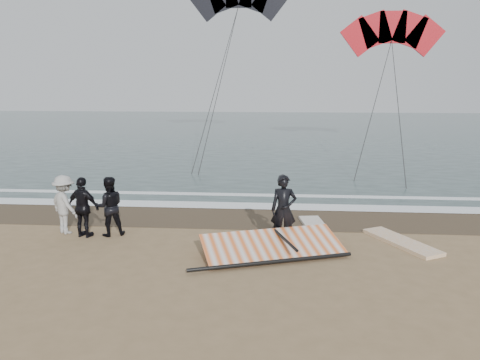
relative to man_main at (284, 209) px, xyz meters
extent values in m
plane|color=#8C704C|center=(-0.31, -2.03, -0.98)|extent=(120.00, 120.00, 0.00)
cube|color=#233838|center=(-0.31, 30.97, -0.97)|extent=(120.00, 54.00, 0.02)
cube|color=#4C3D2B|center=(-0.31, 2.47, -0.98)|extent=(120.00, 2.80, 0.01)
cube|color=white|center=(-0.31, 3.87, -0.96)|extent=(120.00, 0.90, 0.01)
cube|color=white|center=(-0.31, 5.57, -0.96)|extent=(120.00, 0.45, 0.01)
imported|color=black|center=(0.00, 0.00, 0.00)|extent=(0.73, 0.50, 1.97)
cube|color=silver|center=(3.34, 0.20, -0.93)|extent=(1.83, 2.55, 0.10)
cube|color=beige|center=(1.06, 1.25, -0.93)|extent=(1.03, 2.53, 0.10)
imported|color=black|center=(-5.12, 0.29, -0.10)|extent=(1.06, 0.97, 1.78)
imported|color=black|center=(-5.82, 0.09, -0.09)|extent=(1.13, 0.70, 1.79)
imported|color=#A6A5A1|center=(-6.52, 0.39, -0.10)|extent=(1.32, 1.20, 1.78)
cube|color=black|center=(-0.49, -0.36, -0.93)|extent=(2.58, 1.40, 0.10)
cube|color=orange|center=(-0.29, -0.96, -0.68)|extent=(3.95, 2.55, 0.39)
cylinder|color=black|center=(-0.29, -1.74, -0.87)|extent=(4.06, 1.50, 0.10)
cylinder|color=black|center=(0.01, -0.96, -0.53)|extent=(0.68, 1.77, 0.08)
cylinder|color=#262626|center=(5.21, 13.92, 2.59)|extent=(0.04, 0.04, 13.35)
cylinder|color=#262626|center=(6.20, 13.23, 2.59)|extent=(0.04, 0.04, 14.12)
cylinder|color=#262626|center=(-3.72, 16.16, 3.99)|extent=(0.04, 0.04, 16.46)
cylinder|color=#262626|center=(-3.54, 16.09, 3.99)|extent=(0.04, 0.04, 16.54)
camera|label=1|loc=(-0.24, -12.68, 3.50)|focal=35.00mm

